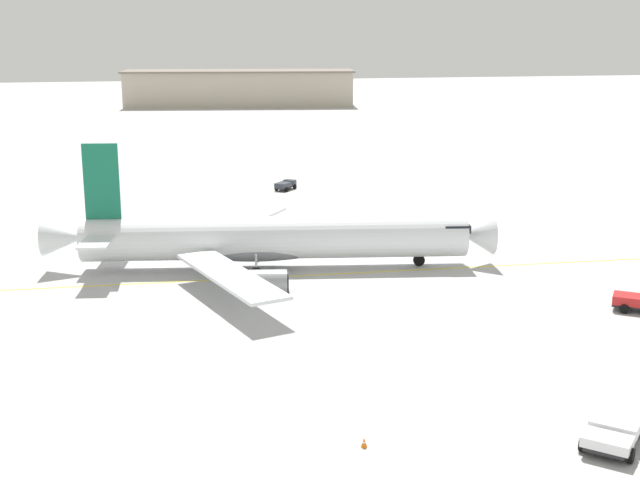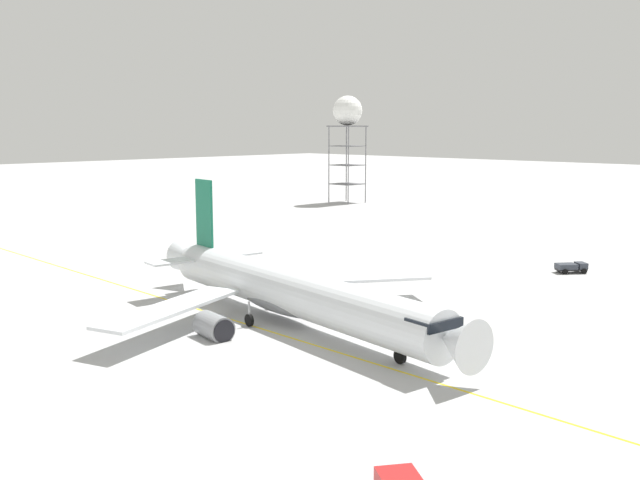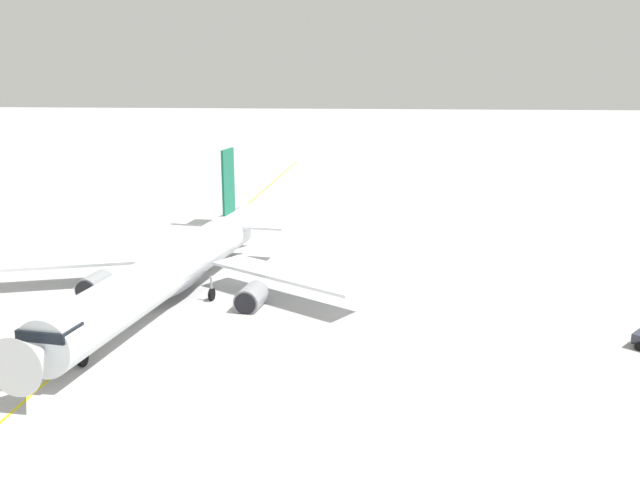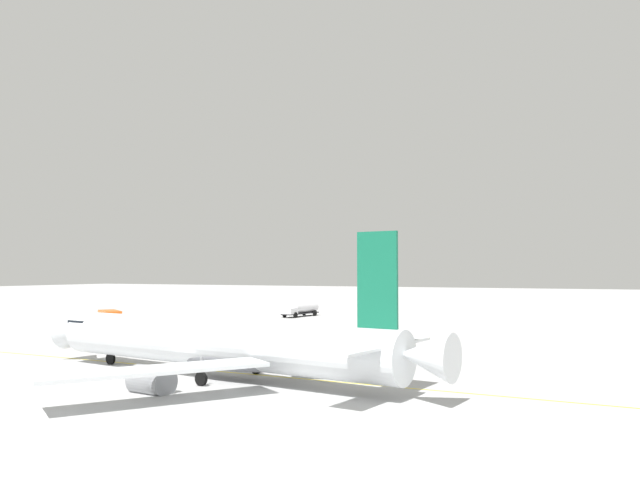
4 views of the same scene
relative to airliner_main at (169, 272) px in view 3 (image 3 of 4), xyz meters
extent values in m
plane|color=#B2B2B2|center=(-0.86, 2.42, -2.77)|extent=(600.00, 600.00, 0.00)
cylinder|color=silver|center=(0.08, 0.54, 0.18)|extent=(9.14, 35.88, 3.99)
cone|color=silver|center=(2.85, 19.38, 0.18)|extent=(4.18, 3.52, 3.79)
cone|color=silver|center=(-2.74, -18.59, 0.48)|extent=(3.93, 4.45, 3.39)
cube|color=black|center=(2.53, 17.20, 1.07)|extent=(3.70, 2.87, 0.70)
ellipsoid|color=slate|center=(-0.18, -1.22, -0.92)|extent=(5.42, 13.23, 2.19)
cube|color=#146B4C|center=(-2.21, -14.99, 5.64)|extent=(0.70, 3.20, 6.94)
cube|color=silver|center=(-5.69, -14.48, 0.98)|extent=(5.77, 3.37, 0.20)
cube|color=silver|center=(1.27, -15.50, 0.98)|extent=(5.77, 3.37, 0.20)
cube|color=silver|center=(-10.20, -1.75, -0.52)|extent=(14.92, 11.72, 0.28)
cube|color=silver|center=(9.26, -4.62, -0.52)|extent=(16.01, 8.05, 0.28)
cylinder|color=gray|center=(-7.43, 0.93, -1.87)|extent=(2.66, 3.53, 2.21)
cylinder|color=black|center=(-7.19, 2.58, -1.87)|extent=(1.88, 0.42, 1.88)
cylinder|color=gray|center=(7.38, -1.26, -1.87)|extent=(2.66, 3.53, 2.21)
cylinder|color=black|center=(7.62, 0.40, -1.87)|extent=(1.88, 0.42, 1.88)
cylinder|color=#9EA0A5|center=(2.05, 13.95, -1.37)|extent=(0.20, 0.20, 1.70)
cylinder|color=black|center=(2.05, 13.95, -2.22)|extent=(0.46, 1.13, 1.10)
cylinder|color=#9EA0A5|center=(-3.54, -0.73, -1.37)|extent=(0.20, 0.20, 1.70)
cylinder|color=black|center=(-3.54, -0.73, -2.22)|extent=(0.46, 1.13, 1.10)
cylinder|color=#9EA0A5|center=(3.18, -1.72, -1.37)|extent=(0.20, 0.20, 1.70)
cylinder|color=black|center=(3.18, -1.72, -2.22)|extent=(0.46, 1.13, 1.10)
cylinder|color=black|center=(-37.48, 7.79, -2.45)|extent=(0.67, 0.62, 0.64)
cube|color=yellow|center=(2.96, 0.01, -2.77)|extent=(6.02, 191.48, 0.01)
camera|label=1|loc=(75.39, -10.74, 19.07)|focal=47.23mm
camera|label=2|loc=(43.01, 45.40, 14.42)|focal=40.78mm
camera|label=3|loc=(-18.20, 57.33, 17.42)|focal=39.15mm
camera|label=4|loc=(-44.60, -30.38, 6.25)|focal=35.20mm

